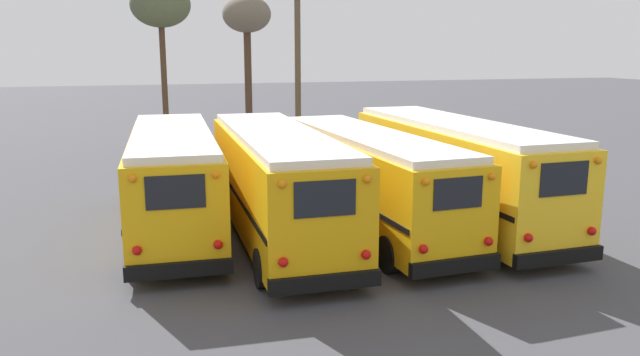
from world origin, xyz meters
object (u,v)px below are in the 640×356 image
object	(u,v)px
school_bus_1	(277,180)
bare_tree_0	(247,19)
school_bus_2	(368,177)
bare_tree_1	(161,7)
school_bus_0	(174,177)
utility_pole	(298,64)
school_bus_3	(453,168)

from	to	relation	value
school_bus_1	bare_tree_0	distance (m)	19.91
school_bus_2	bare_tree_1	distance (m)	16.28
school_bus_0	school_bus_2	distance (m)	5.90
school_bus_0	bare_tree_1	world-z (taller)	bare_tree_1
utility_pole	bare_tree_0	size ratio (longest dim) A/B	1.09
bare_tree_1	school_bus_2	bearing A→B (deg)	-69.47
school_bus_1	utility_pole	xyz separation A→B (m)	(3.61, 11.53, 3.03)
school_bus_0	school_bus_3	xyz separation A→B (m)	(8.64, -1.39, 0.08)
school_bus_0	school_bus_1	distance (m)	3.19
school_bus_2	bare_tree_1	size ratio (longest dim) A/B	1.22
school_bus_1	school_bus_2	size ratio (longest dim) A/B	1.01
utility_pole	bare_tree_1	xyz separation A→B (m)	(-6.07, 2.79, 2.67)
school_bus_1	school_bus_3	world-z (taller)	school_bus_3
school_bus_1	bare_tree_1	xyz separation A→B (m)	(-2.46, 14.32, 5.70)
school_bus_0	school_bus_1	bearing A→B (deg)	-25.35
school_bus_0	bare_tree_0	world-z (taller)	bare_tree_0
school_bus_0	bare_tree_1	size ratio (longest dim) A/B	1.16
school_bus_2	bare_tree_0	size ratio (longest dim) A/B	1.25
school_bus_3	bare_tree_1	distance (m)	17.47
school_bus_0	school_bus_1	size ratio (longest dim) A/B	0.94
utility_pole	bare_tree_1	world-z (taller)	utility_pole
school_bus_1	school_bus_3	xyz separation A→B (m)	(5.76, -0.03, 0.05)
school_bus_2	school_bus_3	xyz separation A→B (m)	(2.88, -0.09, 0.13)
school_bus_1	bare_tree_0	xyz separation A→B (m)	(2.52, 19.00, 5.41)
school_bus_1	bare_tree_1	size ratio (longest dim) A/B	1.23
school_bus_0	school_bus_2	world-z (taller)	school_bus_0
school_bus_1	bare_tree_0	bearing A→B (deg)	82.45
bare_tree_0	school_bus_3	bearing A→B (deg)	-80.34
school_bus_1	school_bus_3	distance (m)	5.76
school_bus_0	school_bus_2	size ratio (longest dim) A/B	0.95
school_bus_0	utility_pole	distance (m)	12.45
utility_pole	bare_tree_0	world-z (taller)	utility_pole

